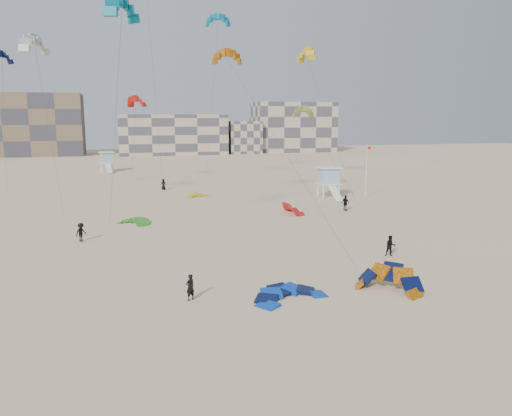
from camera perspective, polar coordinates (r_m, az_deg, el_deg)
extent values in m
plane|color=beige|center=(28.88, -2.78, -12.06)|extent=(320.00, 320.00, 0.00)
imported|color=black|center=(30.95, -7.53, -8.96)|extent=(0.71, 0.63, 1.64)
imported|color=black|center=(41.52, 15.12, -4.21)|extent=(0.96, 0.83, 1.69)
imported|color=black|center=(47.49, -19.37, -2.63)|extent=(1.24, 1.20, 1.70)
imported|color=black|center=(60.61, 10.19, 0.56)|extent=(0.92, 1.17, 1.85)
imported|color=black|center=(78.55, -10.54, 2.68)|extent=(0.95, 0.74, 1.71)
imported|color=black|center=(88.89, 7.92, 3.57)|extent=(0.94, 1.51, 1.55)
cylinder|color=#3F3F3F|center=(45.17, -15.79, 8.87)|extent=(1.95, 4.59, 18.36)
cylinder|color=#3F3F3F|center=(47.39, 2.05, 8.42)|extent=(2.75, 28.94, 16.93)
cylinder|color=#3F3F3F|center=(58.37, -22.59, 8.45)|extent=(2.86, 8.97, 17.85)
cylinder|color=#3F3F3F|center=(73.50, -11.51, 13.43)|extent=(1.74, 4.00, 28.61)
cylinder|color=#3F3F3F|center=(66.97, 8.23, 6.19)|extent=(3.30, 10.78, 10.71)
cylinder|color=#3F3F3F|center=(86.29, 8.17, 10.08)|extent=(9.21, 3.05, 19.75)
cylinder|color=#3F3F3F|center=(73.24, -26.80, 8.21)|extent=(0.64, 1.10, 17.48)
cylinder|color=#3F3F3F|center=(86.99, -5.03, 12.23)|extent=(2.84, 2.91, 26.05)
cylinder|color=#3F3F3F|center=(85.89, -13.77, 7.47)|extent=(1.25, 0.40, 12.46)
cube|color=white|center=(70.35, 8.27, 2.78)|extent=(3.02, 3.02, 0.15)
cube|color=#94B4CA|center=(70.22, 8.30, 3.68)|extent=(2.48, 2.48, 2.09)
cube|color=white|center=(70.10, 8.32, 4.60)|extent=(3.13, 3.13, 0.17)
cube|color=white|center=(67.95, 9.19, 1.63)|extent=(1.15, 3.00, 1.73)
cube|color=white|center=(107.99, -16.69, 4.99)|extent=(3.22, 3.22, 0.14)
cube|color=#94B4CA|center=(107.91, -16.72, 5.56)|extent=(2.64, 2.64, 2.01)
cube|color=white|center=(107.83, -16.75, 6.13)|extent=(3.33, 3.33, 0.16)
cube|color=white|center=(105.38, -16.69, 4.34)|extent=(1.44, 2.97, 1.66)
cylinder|color=white|center=(70.00, 12.48, 4.06)|extent=(0.09, 0.09, 7.41)
cube|color=red|center=(69.87, 12.79, 6.70)|extent=(0.56, 0.02, 0.37)
cube|color=brown|center=(161.96, -24.12, 8.67)|extent=(28.00, 14.00, 18.00)
cube|color=tan|center=(156.98, -9.56, 8.29)|extent=(32.00, 16.00, 12.00)
cube|color=tan|center=(167.65, 4.26, 9.21)|extent=(26.00, 14.00, 16.00)
cube|color=tan|center=(158.76, -1.47, 8.09)|extent=(10.00, 10.00, 10.00)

